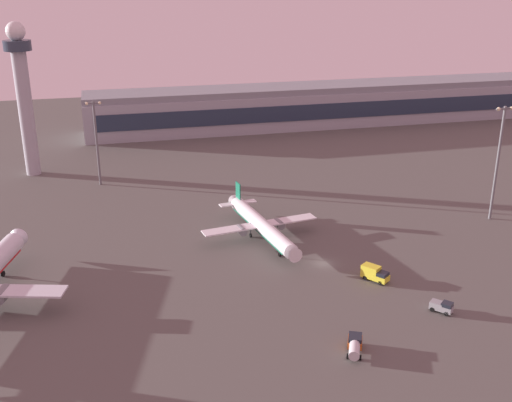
{
  "coord_description": "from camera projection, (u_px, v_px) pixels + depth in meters",
  "views": [
    {
      "loc": [
        -43.99,
        -114.21,
        59.8
      ],
      "look_at": [
        -7.29,
        30.91,
        4.0
      ],
      "focal_mm": 43.44,
      "sensor_mm": 36.0,
      "label": 1
    }
  ],
  "objects": [
    {
      "name": "apron_light_central",
      "position": [
        498.0,
        157.0,
        153.25
      ],
      "size": [
        4.8,
        0.9,
        29.23
      ],
      "color": "slate",
      "rests_on": "ground"
    },
    {
      "name": "apron_light_east",
      "position": [
        96.0,
        138.0,
        179.55
      ],
      "size": [
        4.8,
        0.9,
        25.02
      ],
      "color": "slate",
      "rests_on": "ground"
    },
    {
      "name": "control_tower",
      "position": [
        23.0,
        90.0,
        184.89
      ],
      "size": [
        8.0,
        8.0,
        46.2
      ],
      "color": "#A8A8B2",
      "rests_on": "ground"
    },
    {
      "name": "catering_truck",
      "position": [
        375.0,
        273.0,
        126.84
      ],
      "size": [
        5.25,
        5.94,
        3.05
      ],
      "rotation": [
        0.0,
        0.0,
        3.78
      ],
      "color": "yellow",
      "rests_on": "ground"
    },
    {
      "name": "ground_plane",
      "position": [
        323.0,
        263.0,
        134.75
      ],
      "size": [
        416.0,
        416.0,
        0.0
      ],
      "primitive_type": "plane",
      "color": "#56544F"
    },
    {
      "name": "terminal_building",
      "position": [
        329.0,
        104.0,
        255.3
      ],
      "size": [
        196.09,
        22.4,
        16.4
      ],
      "color": "#9EA3AD",
      "rests_on": "ground"
    },
    {
      "name": "airplane_terminal_side",
      "position": [
        261.0,
        225.0,
        145.96
      ],
      "size": [
        28.54,
        36.53,
        9.39
      ],
      "rotation": [
        0.0,
        0.0,
        3.29
      ],
      "color": "white",
      "rests_on": "ground"
    },
    {
      "name": "baggage_tractor",
      "position": [
        442.0,
        306.0,
        115.14
      ],
      "size": [
        4.19,
        4.42,
        2.25
      ],
      "rotation": [
        0.0,
        0.0,
        3.85
      ],
      "color": "gray",
      "rests_on": "ground"
    },
    {
      "name": "fuel_truck",
      "position": [
        355.0,
        345.0,
        102.87
      ],
      "size": [
        4.55,
        6.6,
        2.35
      ],
      "rotation": [
        0.0,
        0.0,
        5.85
      ],
      "color": "#D85919",
      "rests_on": "ground"
    }
  ]
}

